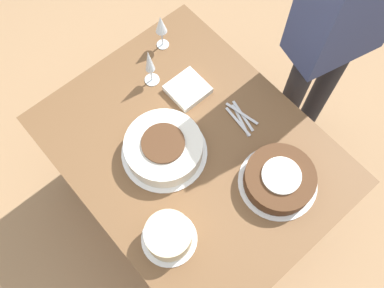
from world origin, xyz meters
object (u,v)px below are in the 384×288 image
(cake_center_white, at_px, (164,148))
(person_cutting, at_px, (346,14))
(cake_front_chocolate, at_px, (279,179))
(wine_glass_far, at_px, (149,63))
(cake_back_decorated, at_px, (169,236))
(wine_glass_near, at_px, (161,26))

(cake_center_white, relative_size, person_cutting, 0.21)
(cake_front_chocolate, relative_size, wine_glass_far, 1.50)
(cake_front_chocolate, xyz_separation_m, cake_back_decorated, (0.12, 0.49, 0.01))
(wine_glass_far, distance_m, person_cutting, 0.83)
(cake_center_white, bearing_deg, person_cutting, -98.60)
(cake_center_white, relative_size, cake_front_chocolate, 1.12)
(cake_front_chocolate, bearing_deg, cake_back_decorated, 76.68)
(person_cutting, bearing_deg, cake_front_chocolate, 38.30)
(cake_center_white, distance_m, wine_glass_near, 0.57)
(wine_glass_far, bearing_deg, wine_glass_near, -53.56)
(wine_glass_near, bearing_deg, person_cutting, -137.96)
(cake_center_white, height_order, wine_glass_near, wine_glass_near)
(cake_front_chocolate, height_order, wine_glass_far, wine_glass_far)
(cake_back_decorated, bearing_deg, cake_center_white, -36.55)
(wine_glass_far, bearing_deg, cake_center_white, 149.37)
(wine_glass_near, bearing_deg, wine_glass_far, 126.44)
(cake_back_decorated, distance_m, wine_glass_far, 0.74)
(person_cutting, bearing_deg, cake_center_white, 4.35)
(person_cutting, bearing_deg, wine_glass_near, -35.01)
(cake_center_white, distance_m, cake_front_chocolate, 0.49)
(person_cutting, bearing_deg, cake_back_decorated, 21.71)
(cake_center_white, xyz_separation_m, person_cutting, (-0.13, -0.86, 0.28))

